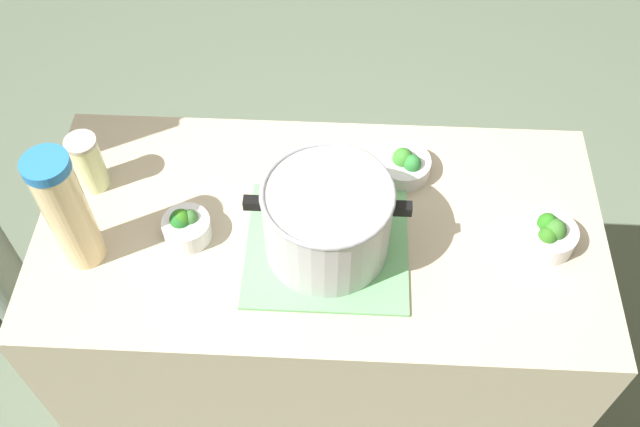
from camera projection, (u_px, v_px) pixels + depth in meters
name	position (u px, v px, depth m)	size (l,w,h in m)	color
ground_plane	(320.00, 383.00, 2.32)	(8.00, 8.00, 0.00)	#62715C
counter_slab	(320.00, 319.00, 1.97)	(1.28, 0.65, 0.87)	#BCAD91
dish_cloth	(327.00, 246.00, 1.59)	(0.36, 0.33, 0.01)	#6DB774
cooking_pot	(327.00, 219.00, 1.50)	(0.35, 0.28, 0.19)	#B7B7BC
lemonade_pitcher	(67.00, 211.00, 1.46)	(0.09, 0.09, 0.31)	#F8D89B
mason_jar	(88.00, 163.00, 1.64)	(0.07, 0.07, 0.15)	beige
broccoli_bowl_front	(549.00, 235.00, 1.57)	(0.12, 0.12, 0.08)	silver
broccoli_bowl_center	(186.00, 226.00, 1.58)	(0.11, 0.11, 0.08)	silver
broccoli_bowl_back	(404.00, 165.00, 1.69)	(0.13, 0.13, 0.08)	silver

